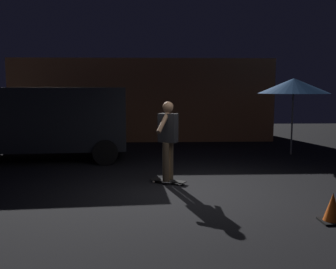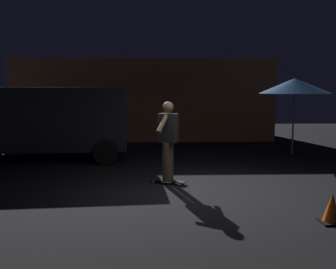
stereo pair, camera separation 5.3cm
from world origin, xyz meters
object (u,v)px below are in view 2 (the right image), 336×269
object	(u,v)px
parked_van	(44,119)
skateboard_ridden	(168,181)
patio_umbrella	(295,86)
skater	(168,135)
traffic_cone	(332,209)

from	to	relation	value
parked_van	skateboard_ridden	size ratio (longest dim) A/B	6.03
patio_umbrella	skater	size ratio (longest dim) A/B	1.38
traffic_cone	skater	bearing A→B (deg)	134.46
patio_umbrella	traffic_cone	xyz separation A→B (m)	(-1.51, -5.82, -1.86)
skateboard_ridden	skater	distance (m)	0.98
skateboard_ridden	traffic_cone	size ratio (longest dim) A/B	1.71
skateboard_ridden	skater	world-z (taller)	skater
patio_umbrella	traffic_cone	world-z (taller)	patio_umbrella
skateboard_ridden	patio_umbrella	bearing A→B (deg)	41.01
patio_umbrella	skateboard_ridden	world-z (taller)	patio_umbrella
skateboard_ridden	skater	bearing A→B (deg)	-45.00
parked_van	skater	size ratio (longest dim) A/B	2.84
skateboard_ridden	traffic_cone	bearing A→B (deg)	-45.54
parked_van	patio_umbrella	bearing A→B (deg)	4.21
parked_van	traffic_cone	distance (m)	7.90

